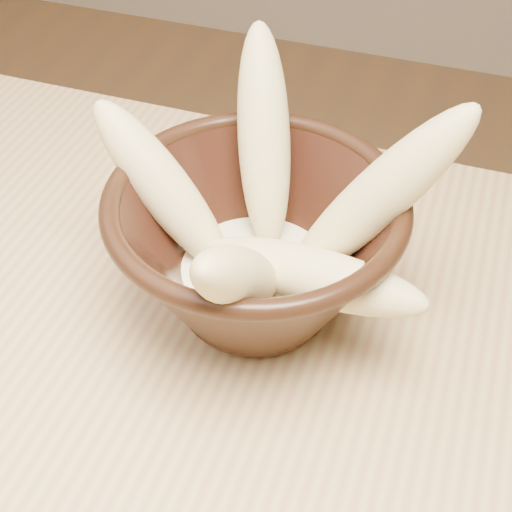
{
  "coord_description": "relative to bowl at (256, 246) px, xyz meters",
  "views": [
    {
      "loc": [
        -0.03,
        -0.21,
        1.18
      ],
      "look_at": [
        -0.16,
        0.15,
        0.81
      ],
      "focal_mm": 50.0,
      "sensor_mm": 36.0,
      "label": 1
    }
  ],
  "objects": [
    {
      "name": "banana_front",
      "position": [
        0.01,
        -0.07,
        0.03
      ],
      "size": [
        0.04,
        0.14,
        0.14
      ],
      "primitive_type": "ellipsoid",
      "rotation": [
        0.76,
        0.0,
        -0.01
      ],
      "color": "#ECCF8B",
      "rests_on": "bowl"
    },
    {
      "name": "banana_right",
      "position": [
        0.08,
        0.02,
        0.05
      ],
      "size": [
        0.15,
        0.09,
        0.17
      ],
      "primitive_type": "ellipsoid",
      "rotation": [
        0.64,
        0.0,
        1.91
      ],
      "color": "#ECCF8B",
      "rests_on": "bowl"
    },
    {
      "name": "milk_puddle",
      "position": [
        0.0,
        -0.0,
        -0.03
      ],
      "size": [
        0.12,
        0.12,
        0.02
      ],
      "primitive_type": "cylinder",
      "color": "#FFF2CD",
      "rests_on": "bowl"
    },
    {
      "name": "banana_left",
      "position": [
        -0.08,
        0.01,
        0.03
      ],
      "size": [
        0.14,
        0.07,
        0.14
      ],
      "primitive_type": "ellipsoid",
      "rotation": [
        0.78,
        0.0,
        -1.82
      ],
      "color": "#ECCF8B",
      "rests_on": "bowl"
    },
    {
      "name": "bowl",
      "position": [
        0.0,
        0.0,
        0.0
      ],
      "size": [
        0.22,
        0.22,
        0.12
      ],
      "rotation": [
        0.0,
        0.0,
        -0.34
      ],
      "color": "black",
      "rests_on": "table"
    },
    {
      "name": "banana_across",
      "position": [
        0.05,
        -0.02,
        0.01
      ],
      "size": [
        0.18,
        0.07,
        0.06
      ],
      "primitive_type": "ellipsoid",
      "rotation": [
        1.43,
        0.0,
        1.41
      ],
      "color": "#ECCF8B",
      "rests_on": "bowl"
    },
    {
      "name": "banana_upright",
      "position": [
        -0.02,
        0.07,
        0.05
      ],
      "size": [
        0.09,
        0.13,
        0.17
      ],
      "primitive_type": "ellipsoid",
      "rotation": [
        0.58,
        0.0,
        3.57
      ],
      "color": "#ECCF8B",
      "rests_on": "bowl"
    }
  ]
}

